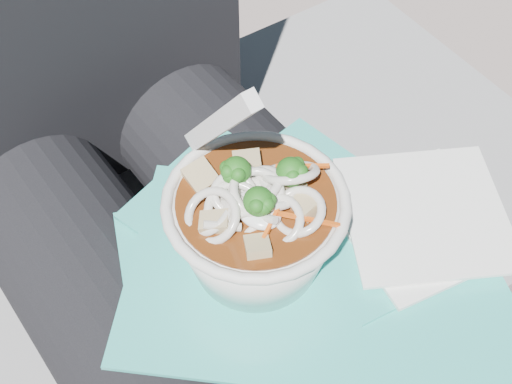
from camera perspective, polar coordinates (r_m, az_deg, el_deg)
stone_ledge at (r=1.01m, az=-6.26°, el=-12.12°), size 1.02×0.54×0.48m
lap at (r=0.66m, az=-1.61°, el=-9.42°), size 0.33×0.48×0.15m
person_body at (r=0.69m, az=-6.08°, el=-3.23°), size 0.34×0.94×1.03m
plastic_bag at (r=0.59m, az=2.79°, el=-4.93°), size 0.35×0.35×0.01m
napkins at (r=0.62m, az=13.19°, el=-2.07°), size 0.18×0.18×0.01m
udon_bowl at (r=0.54m, az=-0.04°, el=-2.39°), size 0.15×0.15×0.19m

